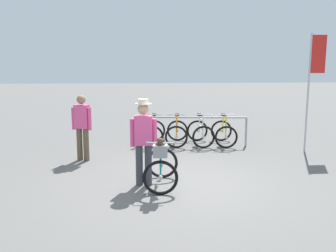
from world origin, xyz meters
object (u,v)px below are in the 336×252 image
Objects in this scene: banner_flag at (314,70)px; racked_bike_lime at (154,132)px; racked_bike_orange at (177,132)px; person_with_featured_bike at (144,139)px; pedestrian_with_backpack at (82,123)px; featured_bicycle at (161,164)px; racked_bike_yellow at (224,133)px; racked_bike_white at (200,133)px.

racked_bike_lime is at bearing 164.33° from banner_flag.
person_with_featured_bike is at bearing -105.57° from racked_bike_orange.
person_with_featured_bike is 0.54× the size of banner_flag.
pedestrian_with_backpack is 6.25m from banner_flag.
featured_bicycle is 2.93m from pedestrian_with_backpack.
featured_bicycle reaches higher than racked_bike_lime.
racked_bike_white is at bearing 174.81° from racked_bike_yellow.
banner_flag reaches higher than racked_bike_orange.
pedestrian_with_backpack is 0.51× the size of banner_flag.
racked_bike_orange is 1.40m from racked_bike_yellow.
person_with_featured_bike reaches higher than racked_bike_lime.
banner_flag reaches higher than person_with_featured_bike.
racked_bike_white is 0.64× the size of person_with_featured_bike.
racked_bike_white is (1.39, -0.13, 0.00)m from racked_bike_lime.
person_with_featured_bike is 2.52m from pedestrian_with_backpack.
person_with_featured_bike reaches higher than pedestrian_with_backpack.
banner_flag reaches higher than pedestrian_with_backpack.
banner_flag is (6.09, 0.49, 1.29)m from pedestrian_with_backpack.
person_with_featured_bike is at bearing -151.22° from banner_flag.
racked_bike_orange is 0.68× the size of person_with_featured_bike.
racked_bike_orange is at bearing 32.90° from pedestrian_with_backpack.
featured_bicycle is at bearing -119.10° from racked_bike_yellow.
person_with_featured_bike is 5.40m from banner_flag.
racked_bike_white is 0.96× the size of racked_bike_yellow.
racked_bike_white is at bearing 70.00° from featured_bicycle.
racked_bike_white is at bearing 159.58° from banner_flag.
featured_bicycle reaches higher than racked_bike_white.
racked_bike_yellow is (0.70, -0.06, 0.00)m from racked_bike_white.
racked_bike_yellow is 4.32m from person_with_featured_bike.
racked_bike_lime is 0.37× the size of banner_flag.
racked_bike_white is 0.35× the size of banner_flag.
racked_bike_lime is 2.55m from pedestrian_with_backpack.
banner_flag is (4.26, 2.73, 1.74)m from featured_bicycle.
racked_bike_white and racked_bike_yellow have the same top height.
racked_bike_lime is 0.70m from racked_bike_orange.
racked_bike_orange is 0.96× the size of featured_bicycle.
pedestrian_with_backpack is at bearing -137.08° from racked_bike_lime.
featured_bicycle is (-0.69, -3.86, 0.12)m from racked_bike_orange.
pedestrian_with_backpack is (-1.50, 2.03, -0.01)m from person_with_featured_bike.
banner_flag is at bearing -24.81° from racked_bike_yellow.
featured_bicycle is at bearing -89.85° from racked_bike_lime.
banner_flag is (4.27, -1.20, 1.86)m from racked_bike_lime.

